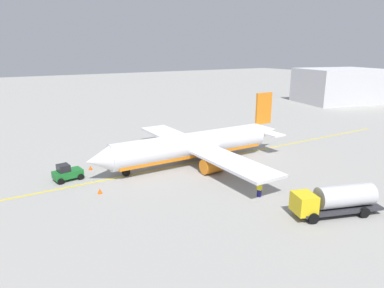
{
  "coord_description": "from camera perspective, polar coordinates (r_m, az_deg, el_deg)",
  "views": [
    {
      "loc": [
        25.62,
        41.99,
        16.61
      ],
      "look_at": [
        0.0,
        0.0,
        3.0
      ],
      "focal_mm": 32.1,
      "sensor_mm": 36.0,
      "label": 1
    }
  ],
  "objects": [
    {
      "name": "safety_cone_nose",
      "position": [
        42.66,
        -15.07,
        -7.54
      ],
      "size": [
        0.59,
        0.59,
        0.66
      ],
      "primitive_type": "cone",
      "color": "#F2590F",
      "rests_on": "ground"
    },
    {
      "name": "airplane",
      "position": [
        51.37,
        0.47,
        -0.26
      ],
      "size": [
        32.82,
        31.9,
        9.73
      ],
      "color": "white",
      "rests_on": "ground"
    },
    {
      "name": "refueling_worker",
      "position": [
        40.95,
        11.13,
        -7.52
      ],
      "size": [
        0.53,
        0.62,
        1.71
      ],
      "color": "navy",
      "rests_on": "ground"
    },
    {
      "name": "fuel_tanker",
      "position": [
        38.67,
        22.78,
        -8.48
      ],
      "size": [
        9.79,
        5.36,
        3.15
      ],
      "color": "#2D2D33",
      "rests_on": "ground"
    },
    {
      "name": "distant_hangar",
      "position": [
        121.11,
        23.16,
        8.91
      ],
      "size": [
        27.74,
        23.21,
        10.71
      ],
      "color": "silver",
      "rests_on": "ground"
    },
    {
      "name": "taxi_line_marking",
      "position": [
        51.92,
        0.0,
        -3.19
      ],
      "size": [
        89.69,
        0.34,
        0.01
      ],
      "primitive_type": "cube",
      "rotation": [
        0.0,
        0.0,
        -0.0
      ],
      "color": "yellow",
      "rests_on": "ground"
    },
    {
      "name": "pushback_tug",
      "position": [
        47.95,
        -20.07,
        -4.5
      ],
      "size": [
        3.83,
        2.73,
        2.2
      ],
      "color": "#196B28",
      "rests_on": "ground"
    },
    {
      "name": "ground_plane",
      "position": [
        51.92,
        0.0,
        -3.19
      ],
      "size": [
        400.0,
        400.0,
        0.0
      ],
      "primitive_type": "plane",
      "color": "#9E9B96"
    },
    {
      "name": "safety_cone_wingtip",
      "position": [
        51.08,
        -16.52,
        -3.8
      ],
      "size": [
        0.57,
        0.57,
        0.63
      ],
      "primitive_type": "cone",
      "color": "#F2590F",
      "rests_on": "ground"
    }
  ]
}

